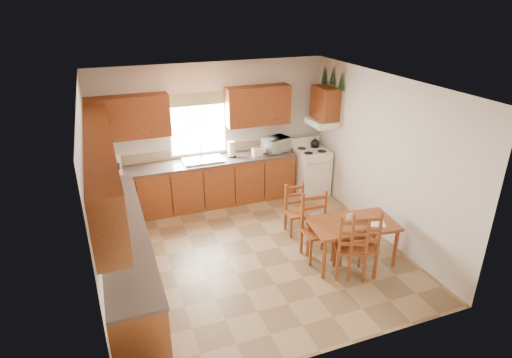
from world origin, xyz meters
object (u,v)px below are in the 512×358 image
object	(u,v)px
chair_near_right	(351,244)
chair_far_left	(318,228)
dining_table	(351,242)
microwave	(276,145)
chair_near_left	(360,241)
chair_far_right	(297,210)
stove	(311,172)

from	to	relation	value
chair_near_right	chair_far_left	distance (m)	0.60
dining_table	microwave	bearing A→B (deg)	98.49
chair_near_left	microwave	bearing A→B (deg)	-75.67
chair_near_right	chair_far_right	world-z (taller)	chair_near_right
microwave	chair_near_right	xyz separation A→B (m)	(-0.09, -2.96, -0.55)
dining_table	chair_far_left	size ratio (longest dim) A/B	1.23
chair_near_left	chair_far_left	distance (m)	0.69
microwave	chair_far_right	bearing A→B (deg)	-119.05
stove	chair_far_right	distance (m)	1.66
stove	microwave	xyz separation A→B (m)	(-0.67, 0.24, 0.60)
dining_table	chair_far_left	bearing A→B (deg)	152.90
chair_near_right	chair_far_left	bearing A→B (deg)	-42.95
microwave	stove	bearing A→B (deg)	-38.71
dining_table	chair_far_right	bearing A→B (deg)	116.15
chair_near_left	chair_far_right	size ratio (longest dim) A/B	1.27
chair_far_left	chair_far_right	bearing A→B (deg)	90.78
microwave	chair_far_left	xyz separation A→B (m)	(-0.32, -2.41, -0.55)
chair_near_left	chair_near_right	bearing A→B (deg)	5.18
stove	chair_near_right	bearing A→B (deg)	-105.89
chair_near_left	chair_far_right	distance (m)	1.43
chair_near_right	chair_far_left	world-z (taller)	same
chair_near_left	chair_far_left	bearing A→B (deg)	-43.93
chair_far_left	chair_far_right	distance (m)	0.82
dining_table	chair_near_right	xyz separation A→B (m)	(-0.20, -0.27, 0.18)
stove	microwave	size ratio (longest dim) A/B	1.94
stove	chair_far_right	bearing A→B (deg)	-125.70
dining_table	chair_near_right	bearing A→B (deg)	-120.31
chair_far_right	microwave	bearing A→B (deg)	84.26
chair_near_right	chair_far_right	xyz separation A→B (m)	(-0.20, 1.37, -0.09)
chair_far_left	chair_far_right	size ratio (longest dim) A/B	1.21
chair_near_left	chair_far_left	xyz separation A→B (m)	(-0.37, 0.58, -0.02)
microwave	chair_far_left	world-z (taller)	microwave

